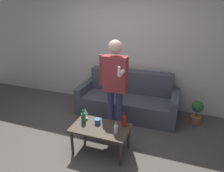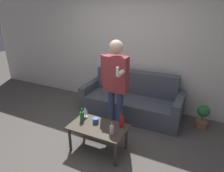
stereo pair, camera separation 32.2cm
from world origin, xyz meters
name	(u,v)px [view 2 (the right image)]	position (x,y,z in m)	size (l,w,h in m)	color
ground_plane	(82,150)	(0.00, 0.00, 0.00)	(16.00, 16.00, 0.00)	#514C47
wall_back	(128,46)	(0.00, 1.93, 1.35)	(8.00, 0.06, 2.70)	silver
couch	(132,100)	(0.29, 1.47, 0.31)	(2.04, 0.82, 0.88)	#474C56
coffee_table	(98,129)	(0.23, 0.13, 0.38)	(0.89, 0.52, 0.43)	#3D3328
bottle_orange	(82,116)	(-0.08, 0.16, 0.52)	(0.07, 0.07, 0.22)	#23752D
bottle_green	(112,129)	(0.50, 0.05, 0.50)	(0.06, 0.06, 0.18)	silver
bottle_dark	(121,121)	(0.56, 0.28, 0.52)	(0.07, 0.07, 0.23)	#B21E1E
wine_glass_near	(85,110)	(-0.10, 0.29, 0.56)	(0.08, 0.08, 0.18)	silver
cup_on_table	(96,120)	(0.15, 0.20, 0.47)	(0.09, 0.09, 0.08)	#3366B2
person_standing_front	(115,81)	(0.26, 0.70, 0.99)	(0.48, 0.43, 1.67)	navy
potted_plant	(203,116)	(1.68, 1.51, 0.25)	(0.22, 0.22, 0.47)	#936042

